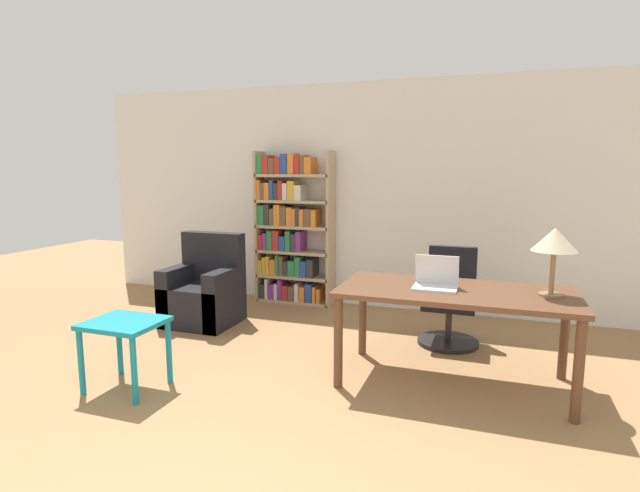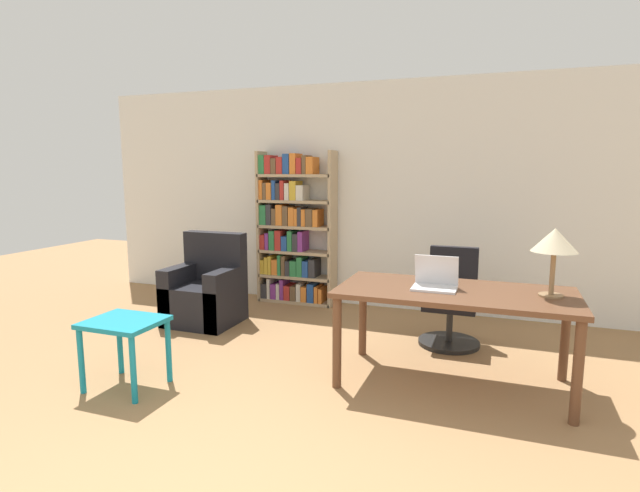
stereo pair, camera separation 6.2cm
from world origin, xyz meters
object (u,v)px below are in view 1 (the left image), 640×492
side_table_blue (125,333)px  bookshelf (289,231)px  laptop (436,281)px  table_lamp (555,242)px  office_chair (450,302)px  desk (455,301)px  armchair (204,294)px

side_table_blue → bookshelf: 2.82m
laptop → table_lamp: size_ratio=0.67×
table_lamp → office_chair: size_ratio=0.54×
laptop → desk: bearing=2.6°
desk → side_table_blue: (-2.36, -0.93, -0.23)m
armchair → desk: bearing=-14.8°
table_lamp → side_table_blue: (-3.04, -0.98, -0.72)m
desk → side_table_blue: size_ratio=3.22×
table_lamp → armchair: table_lamp is taller
office_chair → side_table_blue: bearing=-139.9°
laptop → armchair: bearing=164.3°
table_lamp → bookshelf: size_ratio=0.26×
desk → bookshelf: bearing=139.7°
laptop → bookshelf: 2.73m
laptop → bookshelf: bookshelf is taller
laptop → armchair: (-2.56, 0.72, -0.49)m
desk → armchair: size_ratio=1.82×
office_chair → armchair: 2.61m
armchair → bookshelf: size_ratio=0.52×
desk → laptop: 0.21m
armchair → office_chair: bearing=5.5°
side_table_blue → armchair: armchair is taller
office_chair → side_table_blue: office_chair is taller
table_lamp → bookshelf: bookshelf is taller
side_table_blue → office_chair: bearing=40.1°
bookshelf → table_lamp: bearing=-32.3°
table_lamp → side_table_blue: size_ratio=0.91×
side_table_blue → bookshelf: bearing=85.9°
side_table_blue → table_lamp: bearing=17.8°
laptop → office_chair: bearing=87.6°
table_lamp → desk: bearing=-176.5°
table_lamp → laptop: bearing=-176.6°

